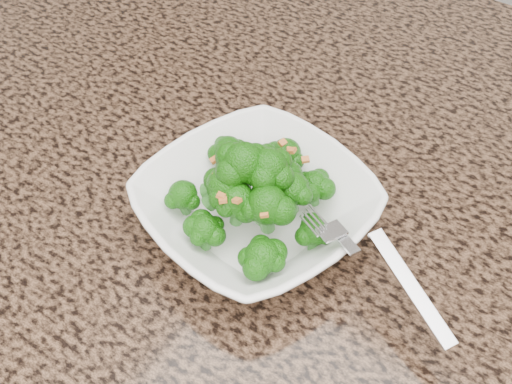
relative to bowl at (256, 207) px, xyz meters
The scene contains 5 objects.
granite_counter 0.13m from the bowl, 18.62° to the left, with size 1.64×1.04×0.03m, color brown.
bowl is the anchor object (origin of this frame).
broccoli_pile 0.06m from the bowl, ahead, with size 0.20×0.20×0.07m, color #18630B, non-canonical shape.
garlic_topping 0.10m from the bowl, behind, with size 0.12×0.12×0.01m, color orange, non-canonical shape.
fork 0.12m from the bowl, ahead, with size 0.19×0.03×0.01m, color silver, non-canonical shape.
Camera 1 is at (0.13, -0.09, 1.42)m, focal length 45.00 mm.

